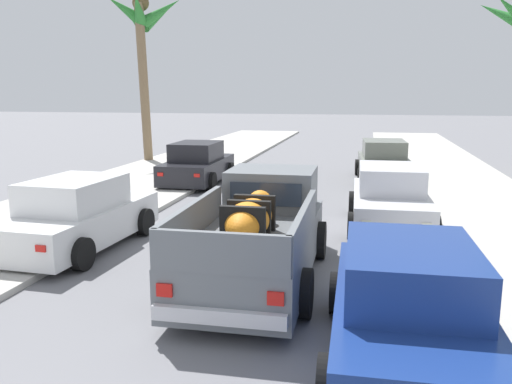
# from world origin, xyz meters

# --- Properties ---
(sidewalk_left) EXTENTS (4.97, 60.00, 0.12)m
(sidewalk_left) POSITION_xyz_m (-5.53, 12.00, 0.06)
(sidewalk_left) COLOR #B2AFA8
(sidewalk_left) RESTS_ON ground
(sidewalk_right) EXTENTS (4.97, 60.00, 0.12)m
(sidewalk_right) POSITION_xyz_m (5.53, 12.00, 0.06)
(sidewalk_right) COLOR #B2AFA8
(sidewalk_right) RESTS_ON ground
(curb_left) EXTENTS (0.16, 60.00, 0.10)m
(curb_left) POSITION_xyz_m (-4.44, 12.00, 0.05)
(curb_left) COLOR silver
(curb_left) RESTS_ON ground
(curb_right) EXTENTS (0.16, 60.00, 0.10)m
(curb_right) POSITION_xyz_m (4.44, 12.00, 0.05)
(curb_right) COLOR silver
(curb_right) RESTS_ON ground
(pickup_truck) EXTENTS (2.27, 5.23, 1.80)m
(pickup_truck) POSITION_xyz_m (0.80, 6.84, 0.81)
(pickup_truck) COLOR slate
(pickup_truck) RESTS_ON ground
(car_right_near) EXTENTS (2.11, 4.30, 1.54)m
(car_right_near) POSITION_xyz_m (3.25, 11.11, 0.71)
(car_right_near) COLOR silver
(car_right_near) RESTS_ON ground
(car_left_mid) EXTENTS (2.07, 4.28, 1.54)m
(car_left_mid) POSITION_xyz_m (-3.46, 16.21, 0.71)
(car_left_mid) COLOR black
(car_left_mid) RESTS_ON ground
(car_right_mid) EXTENTS (2.09, 4.29, 1.54)m
(car_right_mid) POSITION_xyz_m (3.21, 4.22, 0.71)
(car_right_mid) COLOR navy
(car_right_mid) RESTS_ON ground
(car_left_far) EXTENTS (2.21, 4.34, 1.54)m
(car_left_far) POSITION_xyz_m (3.27, 18.36, 0.71)
(car_left_far) COLOR slate
(car_left_far) RESTS_ON ground
(car_right_far) EXTENTS (2.18, 4.33, 1.54)m
(car_right_far) POSITION_xyz_m (-3.40, 7.82, 0.71)
(car_right_far) COLOR silver
(car_right_far) RESTS_ON ground
(palm_tree_left_mid) EXTENTS (3.47, 3.86, 7.72)m
(palm_tree_left_mid) POSITION_xyz_m (-7.63, 21.35, 6.06)
(palm_tree_left_mid) COLOR #846B4C
(palm_tree_left_mid) RESTS_ON ground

